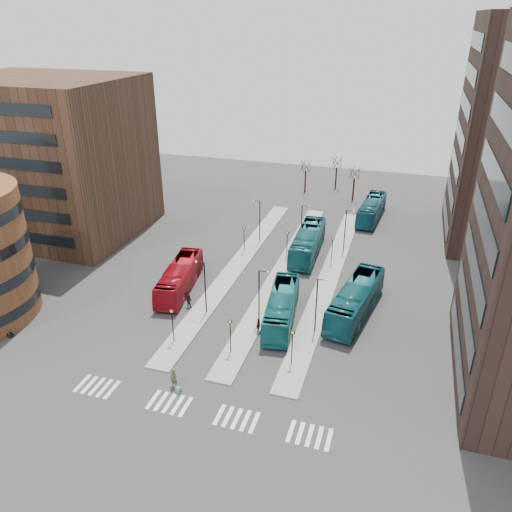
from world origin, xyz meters
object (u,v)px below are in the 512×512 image
(teal_bus_d, at_px, (372,209))
(suitcase, at_px, (178,390))
(commuter_c, at_px, (276,317))
(teal_bus_b, at_px, (308,242))
(bicycle_mid, at_px, (5,334))
(commuter_b, at_px, (258,326))
(bicycle_far, at_px, (8,332))
(red_bus, at_px, (180,277))
(teal_bus_a, at_px, (282,307))
(traveller, at_px, (174,378))
(teal_bus_c, at_px, (356,300))
(commuter_a, at_px, (189,301))

(teal_bus_d, bearing_deg, suitcase, -99.26)
(suitcase, bearing_deg, commuter_c, 73.66)
(teal_bus_b, height_order, bicycle_mid, teal_bus_b)
(commuter_b, height_order, bicycle_far, commuter_b)
(red_bus, bearing_deg, commuter_c, -24.67)
(suitcase, height_order, bicycle_mid, bicycle_mid)
(teal_bus_a, height_order, teal_bus_b, teal_bus_b)
(teal_bus_d, bearing_deg, teal_bus_a, -95.72)
(teal_bus_b, relative_size, traveller, 6.78)
(suitcase, xyz_separation_m, bicycle_far, (-20.18, 2.59, 0.13))
(traveller, bearing_deg, teal_bus_a, 69.43)
(suitcase, height_order, red_bus, red_bus)
(traveller, bearing_deg, commuter_c, 68.95)
(teal_bus_c, xyz_separation_m, commuter_b, (-8.92, -6.59, -0.94))
(bicycle_far, bearing_deg, commuter_c, -64.39)
(teal_bus_d, xyz_separation_m, commuter_a, (-16.70, -33.21, -0.88))
(teal_bus_b, height_order, commuter_b, teal_bus_b)
(teal_bus_b, distance_m, traveller, 30.56)
(teal_bus_c, bearing_deg, teal_bus_b, 130.99)
(teal_bus_b, bearing_deg, teal_bus_d, 64.42)
(suitcase, distance_m, teal_bus_d, 47.89)
(teal_bus_a, relative_size, teal_bus_d, 0.98)
(teal_bus_d, distance_m, traveller, 47.50)
(teal_bus_d, bearing_deg, traveller, -100.18)
(red_bus, relative_size, teal_bus_a, 1.01)
(suitcase, height_order, teal_bus_b, teal_bus_b)
(commuter_c, bearing_deg, commuter_a, -72.44)
(suitcase, xyz_separation_m, commuter_a, (-4.93, 13.19, 0.50))
(teal_bus_c, bearing_deg, bicycle_far, -146.27)
(suitcase, distance_m, teal_bus_c, 21.57)
(teal_bus_a, bearing_deg, bicycle_mid, -163.46)
(bicycle_mid, relative_size, bicycle_far, 1.03)
(teal_bus_d, distance_m, commuter_a, 37.18)
(bicycle_mid, bearing_deg, teal_bus_b, -61.15)
(red_bus, xyz_separation_m, commuter_b, (11.48, -5.87, -0.76))
(teal_bus_b, bearing_deg, red_bus, -132.88)
(traveller, distance_m, commuter_c, 13.53)
(red_bus, bearing_deg, teal_bus_d, 48.97)
(traveller, bearing_deg, bicycle_far, 178.91)
(teal_bus_d, height_order, commuter_b, teal_bus_d)
(red_bus, distance_m, teal_bus_c, 20.42)
(commuter_c, distance_m, bicycle_far, 27.39)
(commuter_b, height_order, commuter_c, commuter_b)
(red_bus, distance_m, teal_bus_a, 13.43)
(teal_bus_b, distance_m, commuter_c, 17.92)
(suitcase, height_order, teal_bus_c, teal_bus_c)
(bicycle_far, bearing_deg, bicycle_mid, -176.09)
(bicycle_far, bearing_deg, red_bus, -38.36)
(teal_bus_c, xyz_separation_m, traveller, (-13.52, -16.68, -0.86))
(teal_bus_c, xyz_separation_m, commuter_c, (-7.61, -4.51, -0.97))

